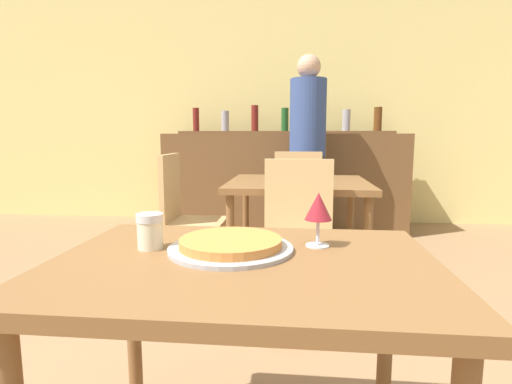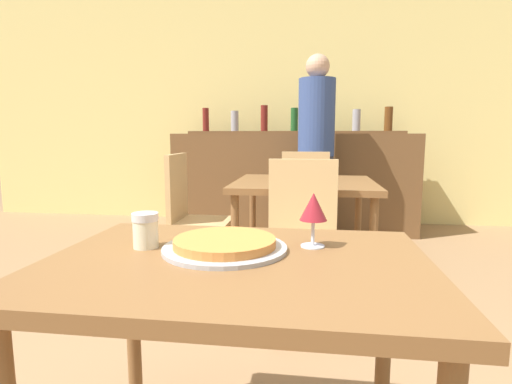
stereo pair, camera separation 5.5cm
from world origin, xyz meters
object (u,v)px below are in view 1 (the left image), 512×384
cheese_shaker (150,231)px  person_standing (307,143)px  chair_far_side_back (298,199)px  wine_glass (318,208)px  chair_far_side_front (298,234)px  chair_far_side_left (184,210)px  pizza_tray (231,245)px

cheese_shaker → person_standing: bearing=79.4°
chair_far_side_back → wine_glass: bearing=91.3°
person_standing → chair_far_side_back: bearing=-99.9°
chair_far_side_front → cheese_shaker: size_ratio=9.01×
chair_far_side_front → person_standing: person_standing is taller
chair_far_side_back → chair_far_side_left: same height
chair_far_side_front → chair_far_side_left: size_ratio=1.00×
chair_far_side_back → person_standing: bearing=-99.9°
pizza_tray → person_standing: (0.28, 2.75, 0.23)m
chair_far_side_left → cheese_shaker: chair_far_side_left is taller
chair_far_side_back → pizza_tray: 2.27m
cheese_shaker → wine_glass: wine_glass is taller
chair_far_side_left → wine_glass: bearing=-151.5°
chair_far_side_left → pizza_tray: chair_far_side_left is taller
chair_far_side_front → wine_glass: bearing=-87.1°
person_standing → chair_far_side_front: bearing=-92.9°
pizza_tray → chair_far_side_left: bearing=110.3°
wine_glass → cheese_shaker: bearing=-171.3°
chair_far_side_left → wine_glass: chair_far_side_left is taller
chair_far_side_front → chair_far_side_back: 1.20m
pizza_tray → wine_glass: bearing=16.4°
pizza_tray → cheese_shaker: (-0.23, -0.00, 0.04)m
chair_far_side_front → chair_far_side_back: bearing=90.0°
pizza_tray → cheese_shaker: bearing=-179.8°
chair_far_side_front → person_standing: bearing=87.1°
cheese_shaker → person_standing: person_standing is taller
chair_far_side_left → cheese_shaker: 1.71m
chair_far_side_back → person_standing: (0.09, 0.50, 0.46)m
chair_far_side_front → person_standing: size_ratio=0.51×
wine_glass → chair_far_side_front: bearing=92.9°
cheese_shaker → pizza_tray: bearing=0.2°
chair_far_side_front → cheese_shaker: chair_far_side_front is taller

